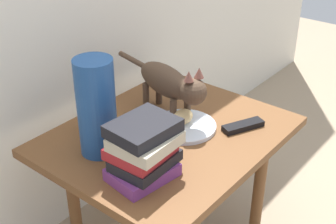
# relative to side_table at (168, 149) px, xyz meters

# --- Properties ---
(side_table) EXTENTS (0.79, 0.65, 0.52)m
(side_table) POSITION_rel_side_table_xyz_m (0.00, 0.00, 0.00)
(side_table) COLOR brown
(side_table) RESTS_ON ground
(plate) EXTENTS (0.22, 0.22, 0.01)m
(plate) POSITION_rel_side_table_xyz_m (0.06, -0.02, 0.07)
(plate) COLOR silver
(plate) RESTS_ON side_table
(bread_roll) EXTENTS (0.08, 0.07, 0.05)m
(bread_roll) POSITION_rel_side_table_xyz_m (0.06, -0.01, 0.10)
(bread_roll) COLOR #E0BC7A
(bread_roll) RESTS_ON plate
(cat) EXTENTS (0.15, 0.47, 0.23)m
(cat) POSITION_rel_side_table_xyz_m (0.09, 0.06, 0.20)
(cat) COLOR #4C3828
(cat) RESTS_ON side_table
(book_stack) EXTENTS (0.21, 0.17, 0.18)m
(book_stack) POSITION_rel_side_table_xyz_m (-0.23, -0.10, 0.16)
(book_stack) COLOR #72337A
(book_stack) RESTS_ON side_table
(green_vase) EXTENTS (0.12, 0.12, 0.31)m
(green_vase) POSITION_rel_side_table_xyz_m (-0.22, 0.10, 0.22)
(green_vase) COLOR navy
(green_vase) RESTS_ON side_table
(candle_jar) EXTENTS (0.07, 0.07, 0.08)m
(candle_jar) POSITION_rel_side_table_xyz_m (-0.15, 0.21, 0.10)
(candle_jar) COLOR silver
(candle_jar) RESTS_ON side_table
(tv_remote) EXTENTS (0.15, 0.10, 0.02)m
(tv_remote) POSITION_rel_side_table_xyz_m (0.18, -0.18, 0.08)
(tv_remote) COLOR black
(tv_remote) RESTS_ON side_table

